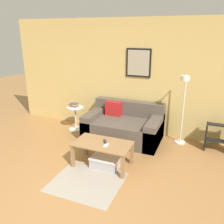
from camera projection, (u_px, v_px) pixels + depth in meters
name	position (u px, v px, depth m)	size (l,w,h in m)	color
ground_plane	(48.00, 204.00, 3.27)	(16.00, 16.00, 0.00)	#A87542
wall_back	(122.00, 77.00, 5.42)	(5.60, 0.09, 2.55)	#D6B76B
area_rug	(87.00, 182.00, 3.76)	(1.09, 0.97, 0.01)	#A39989
couch	(124.00, 126.00, 5.21)	(1.61, 0.99, 0.77)	brown
coffee_table	(103.00, 147.00, 4.12)	(1.00, 0.56, 0.43)	#997047
storage_bin	(105.00, 162.00, 4.16)	(0.50, 0.35, 0.18)	#B2B2B7
floor_lamp	(183.00, 101.00, 4.67)	(0.23, 0.42, 1.48)	white
side_table	(75.00, 116.00, 5.67)	(0.40, 0.40, 0.57)	white
book_stack	(74.00, 105.00, 5.57)	(0.24, 0.18, 0.09)	silver
remote_control	(105.00, 142.00, 4.12)	(0.04, 0.15, 0.02)	#232328
cell_phone	(106.00, 145.00, 4.01)	(0.07, 0.14, 0.01)	silver
step_stool	(218.00, 137.00, 4.70)	(0.46, 0.32, 0.52)	black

